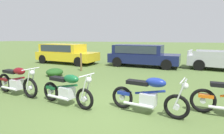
{
  "coord_description": "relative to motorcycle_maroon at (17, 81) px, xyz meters",
  "views": [
    {
      "loc": [
        1.59,
        -4.8,
        2.01
      ],
      "look_at": [
        -0.35,
        2.06,
        0.83
      ],
      "focal_mm": 30.17,
      "sensor_mm": 36.0,
      "label": 1
    }
  ],
  "objects": [
    {
      "name": "car_navy",
      "position": [
        3.28,
        7.46,
        0.35
      ],
      "size": [
        4.73,
        2.29,
        1.43
      ],
      "rotation": [
        0.0,
        0.0,
        -0.13
      ],
      "color": "#161E4C",
      "rests_on": "ground"
    },
    {
      "name": "car_yellow",
      "position": [
        -2.33,
        7.34,
        0.35
      ],
      "size": [
        4.82,
        2.52,
        1.43
      ],
      "rotation": [
        0.0,
        0.0,
        -0.17
      ],
      "color": "gold",
      "rests_on": "ground"
    },
    {
      "name": "motorcycle_maroon",
      "position": [
        0.0,
        0.0,
        0.0
      ],
      "size": [
        2.04,
        0.8,
        1.02
      ],
      "rotation": [
        0.0,
        0.0,
        -0.25
      ],
      "color": "black",
      "rests_on": "ground"
    },
    {
      "name": "shrub_low",
      "position": [
        -0.55,
        3.12,
        -0.3
      ],
      "size": [
        0.85,
        0.84,
        0.39
      ],
      "color": "#23521E",
      "rests_on": "ground"
    },
    {
      "name": "motorcycle_blue",
      "position": [
        4.47,
        -0.36,
        -0.0
      ],
      "size": [
        2.06,
        0.8,
        1.02
      ],
      "rotation": [
        0.0,
        0.0,
        -0.24
      ],
      "color": "black",
      "rests_on": "ground"
    },
    {
      "name": "fence_post_wooden",
      "position": [
        0.17,
        4.75,
        0.03
      ],
      "size": [
        0.1,
        0.1,
        1.04
      ],
      "primitive_type": "cylinder",
      "color": "brown",
      "rests_on": "ground"
    },
    {
      "name": "motorcycle_green",
      "position": [
        2.13,
        -0.4,
        -0.01
      ],
      "size": [
        1.91,
        0.84,
        1.02
      ],
      "rotation": [
        0.0,
        0.0,
        -0.28
      ],
      "color": "black",
      "rests_on": "ground"
    },
    {
      "name": "ground_plane",
      "position": [
        3.24,
        -0.33,
        -0.49
      ],
      "size": [
        120.0,
        120.0,
        0.0
      ],
      "primitive_type": "plane",
      "color": "#567038"
    }
  ]
}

